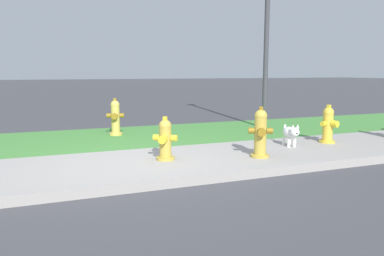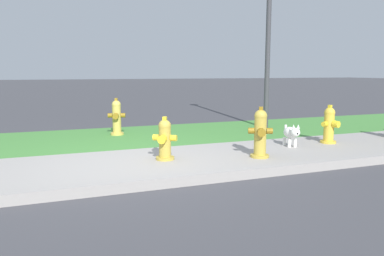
% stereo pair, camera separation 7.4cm
% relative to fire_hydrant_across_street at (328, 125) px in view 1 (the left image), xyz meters
% --- Properties ---
extents(ground_plane, '(120.00, 120.00, 0.00)m').
position_rel_fire_hydrant_across_street_xyz_m(ground_plane, '(-3.59, -0.33, -0.33)').
color(ground_plane, '#424247').
extents(sidewalk_pavement, '(18.00, 2.06, 0.01)m').
position_rel_fire_hydrant_across_street_xyz_m(sidewalk_pavement, '(-3.59, -0.33, -0.33)').
color(sidewalk_pavement, '#9E9993').
rests_on(sidewalk_pavement, ground).
extents(grass_verge, '(18.00, 2.60, 0.01)m').
position_rel_fire_hydrant_across_street_xyz_m(grass_verge, '(-3.59, 2.00, -0.33)').
color(grass_verge, '#47893D').
rests_on(grass_verge, ground).
extents(street_curb, '(18.00, 0.16, 0.12)m').
position_rel_fire_hydrant_across_street_xyz_m(street_curb, '(-3.59, -1.43, -0.27)').
color(street_curb, '#9E9993').
rests_on(street_curb, ground).
extents(fire_hydrant_across_street, '(0.37, 0.34, 0.70)m').
position_rel_fire_hydrant_across_street_xyz_m(fire_hydrant_across_street, '(0.00, 0.00, 0.00)').
color(fire_hydrant_across_street, gold).
rests_on(fire_hydrant_across_street, ground).
extents(fire_hydrant_at_driveway, '(0.35, 0.33, 0.65)m').
position_rel_fire_hydrant_across_street_xyz_m(fire_hydrant_at_driveway, '(-3.14, -0.20, -0.03)').
color(fire_hydrant_at_driveway, gold).
rests_on(fire_hydrant_at_driveway, ground).
extents(fire_hydrant_mid_block, '(0.36, 0.34, 0.77)m').
position_rel_fire_hydrant_across_street_xyz_m(fire_hydrant_mid_block, '(-1.76, -0.56, 0.04)').
color(fire_hydrant_mid_block, gold).
rests_on(fire_hydrant_mid_block, ground).
extents(fire_hydrant_near_corner, '(0.36, 0.33, 0.76)m').
position_rel_fire_hydrant_across_street_xyz_m(fire_hydrant_near_corner, '(-3.43, 2.26, 0.03)').
color(fire_hydrant_near_corner, gold).
rests_on(fire_hydrant_near_corner, ground).
extents(small_white_dog, '(0.24, 0.47, 0.42)m').
position_rel_fire_hydrant_across_street_xyz_m(small_white_dog, '(-0.84, -0.04, -0.09)').
color(small_white_dog, white).
rests_on(small_white_dog, ground).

